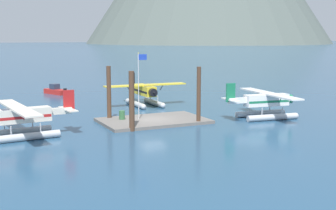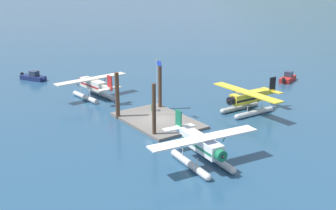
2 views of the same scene
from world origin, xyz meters
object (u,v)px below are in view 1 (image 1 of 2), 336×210
object	(u,v)px
seaplane_cream_port_aft	(21,120)
flagpole	(140,78)
boat_red_open_north	(55,91)
seaplane_yellow_bow_right	(145,93)
fuel_drum	(122,115)
seaplane_white_stbd_aft	(266,103)

from	to	relation	value
seaplane_cream_port_aft	flagpole	bearing A→B (deg)	12.48
seaplane_cream_port_aft	boat_red_open_north	bearing A→B (deg)	73.17
flagpole	seaplane_cream_port_aft	bearing A→B (deg)	-167.52
seaplane_yellow_bow_right	boat_red_open_north	xyz separation A→B (m)	(-7.59, 16.67, -1.09)
flagpole	seaplane_yellow_bow_right	size ratio (longest dim) A/B	0.64
fuel_drum	seaplane_cream_port_aft	world-z (taller)	seaplane_cream_port_aft
seaplane_cream_port_aft	seaplane_white_stbd_aft	bearing A→B (deg)	-2.72
fuel_drum	seaplane_yellow_bow_right	world-z (taller)	seaplane_yellow_bow_right
seaplane_yellow_bow_right	boat_red_open_north	distance (m)	18.35
flagpole	boat_red_open_north	world-z (taller)	flagpole
seaplane_cream_port_aft	boat_red_open_north	size ratio (longest dim) A/B	2.28
seaplane_yellow_bow_right	boat_red_open_north	bearing A→B (deg)	114.47
flagpole	fuel_drum	size ratio (longest dim) A/B	7.56
flagpole	seaplane_yellow_bow_right	bearing A→B (deg)	64.99
seaplane_yellow_bow_right	seaplane_cream_port_aft	bearing A→B (deg)	-142.71
boat_red_open_north	seaplane_white_stbd_aft	bearing A→B (deg)	-62.60
flagpole	boat_red_open_north	bearing A→B (deg)	96.39
flagpole	fuel_drum	xyz separation A→B (m)	(-1.72, 0.55, -3.65)
seaplane_cream_port_aft	boat_red_open_north	distance (m)	30.49
seaplane_yellow_bow_right	seaplane_cream_port_aft	xyz separation A→B (m)	(-16.41, -12.50, 0.00)
fuel_drum	flagpole	bearing A→B (deg)	-17.63
flagpole	seaplane_cream_port_aft	distance (m)	12.41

